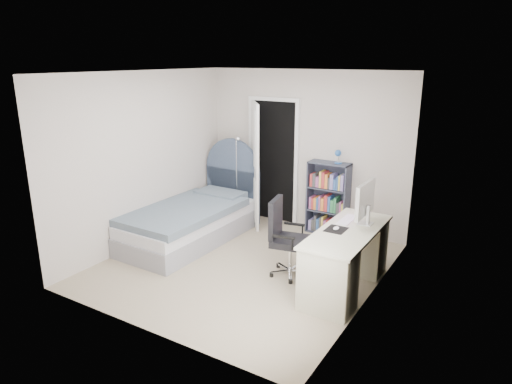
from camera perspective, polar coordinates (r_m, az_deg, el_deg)
The scene contains 8 objects.
room_shell at distance 5.76m, azimuth -1.63°, elevation 2.22°, with size 3.50×3.70×2.60m.
door at distance 7.44m, azimuth 0.70°, elevation 3.81°, with size 0.92×0.68×2.06m.
bed at distance 7.00m, azimuth -7.72°, elevation -3.32°, with size 1.11×2.28×1.40m.
nightstand at distance 7.90m, azimuth -2.02°, elevation -0.57°, with size 0.36×0.36×0.54m.
floor_lamp at distance 7.59m, azimuth -2.35°, elevation 0.60°, with size 0.21×0.21×1.46m.
bookcase at distance 7.17m, azimuth 9.04°, elevation -1.11°, with size 0.64×0.27×1.35m.
desk at distance 5.53m, azimuth 11.26°, elevation -7.96°, with size 0.62×1.55×1.27m.
office_chair at distance 5.75m, azimuth 3.57°, elevation -5.23°, with size 0.54×0.55×1.00m.
Camera 1 is at (3.04, -4.69, 2.68)m, focal length 32.00 mm.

